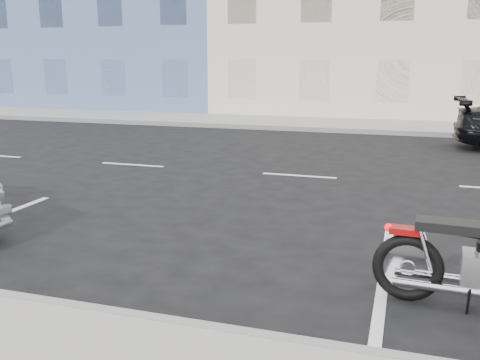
{
  "coord_description": "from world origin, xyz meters",
  "views": [
    {
      "loc": [
        0.15,
        -11.05,
        2.48
      ],
      "look_at": [
        -2.05,
        -4.09,
        0.8
      ],
      "focal_mm": 40.0,
      "sensor_mm": 36.0,
      "label": 1
    }
  ],
  "objects": [
    {
      "name": "curb_far",
      "position": [
        -5.0,
        7.0,
        0.08
      ],
      "size": [
        80.0,
        0.12,
        0.16
      ],
      "primitive_type": "cube",
      "color": "gray",
      "rests_on": "ground"
    },
    {
      "name": "ground",
      "position": [
        0.0,
        0.0,
        0.0
      ],
      "size": [
        120.0,
        120.0,
        0.0
      ],
      "primitive_type": "plane",
      "color": "black",
      "rests_on": "ground"
    },
    {
      "name": "sidewalk_far",
      "position": [
        -5.0,
        8.7,
        0.07
      ],
      "size": [
        80.0,
        3.4,
        0.15
      ],
      "primitive_type": "cube",
      "color": "gray",
      "rests_on": "ground"
    }
  ]
}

